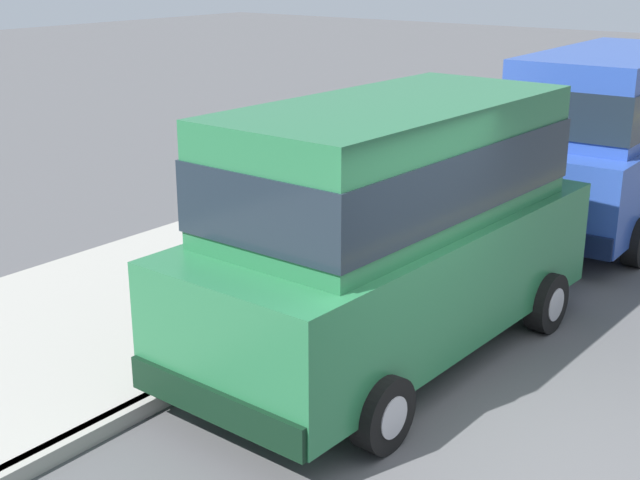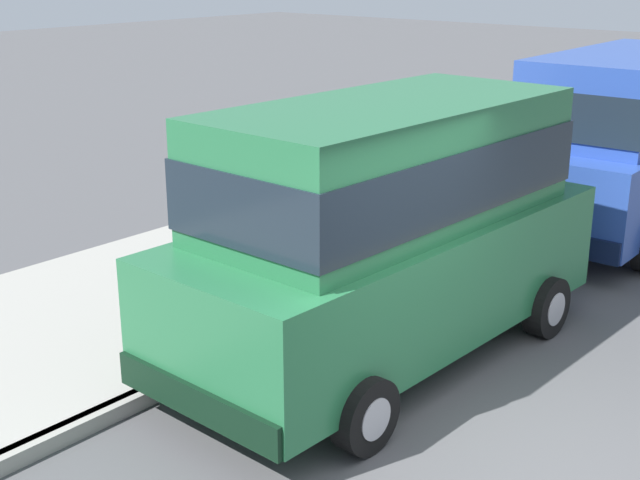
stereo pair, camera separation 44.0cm
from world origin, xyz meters
The scene contains 6 objects.
ground_plane centered at (0.00, 0.00, 0.00)m, with size 80.00×80.00×0.00m, color #4C4C4F.
curb centered at (-3.20, 0.00, 0.07)m, with size 0.16×64.00×0.14m, color gray.
sidewalk centered at (-5.00, 0.00, 0.07)m, with size 3.60×64.00×0.14m, color #99968E.
car_green_van centered at (-2.17, 0.95, 1.39)m, with size 2.23×4.95×2.52m.
car_blue_van centered at (-2.09, 6.46, 1.39)m, with size 2.24×4.95×2.52m.
dog_brown centered at (-5.10, 2.00, 0.43)m, with size 0.31×0.74×0.49m.
Camera 1 is at (2.06, -5.70, 3.78)m, focal length 48.67 mm.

